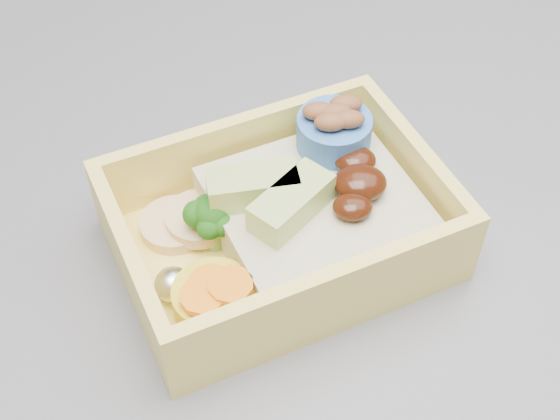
{
  "coord_description": "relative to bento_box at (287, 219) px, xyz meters",
  "views": [
    {
      "loc": [
        0.08,
        -0.49,
        1.26
      ],
      "look_at": [
        0.09,
        -0.22,
        0.95
      ],
      "focal_mm": 50.0,
      "sensor_mm": 36.0,
      "label": 1
    }
  ],
  "objects": [
    {
      "name": "bento_box",
      "position": [
        0.0,
        0.0,
        0.0
      ],
      "size": [
        0.21,
        0.18,
        0.06
      ],
      "rotation": [
        0.0,
        0.0,
        0.38
      ],
      "color": "#FFE469",
      "rests_on": "island"
    }
  ]
}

